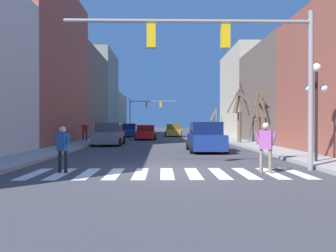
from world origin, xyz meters
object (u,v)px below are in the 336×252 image
traffic_signal_far (145,108)px  pedestrian_near_right_corner (63,145)px  car_parked_left_near (146,133)px  street_tree_right_far (240,115)px  car_driving_toward_lane (109,135)px  car_parked_left_mid (206,138)px  pedestrian_on_left_sidewalk (266,143)px  street_lamp_right_corner (316,92)px  traffic_signal_near (233,51)px  pedestrian_on_right_sidewalk (85,130)px  car_at_intersection (173,131)px  street_tree_right_mid (260,118)px  car_parked_right_near (129,131)px  street_tree_left_mid (215,123)px

traffic_signal_far → pedestrian_near_right_corner: traffic_signal_far is taller
car_parked_left_near → street_tree_right_far: bearing=46.0°
car_driving_toward_lane → car_parked_left_mid: 9.04m
traffic_signal_far → pedestrian_on_left_sidewalk: (6.33, -41.15, -3.11)m
street_lamp_right_corner → pedestrian_near_right_corner: street_lamp_right_corner is taller
traffic_signal_near → car_parked_left_near: 23.25m
traffic_signal_near → pedestrian_near_right_corner: size_ratio=5.59×
pedestrian_near_right_corner → pedestrian_on_right_sidewalk: bearing=128.7°
pedestrian_on_left_sidewalk → street_tree_right_far: (2.82, 15.42, 1.34)m
traffic_signal_near → car_at_intersection: 30.68m
car_driving_toward_lane → street_tree_right_mid: 11.56m
car_parked_right_near → car_driving_toward_lane: (0.01, -15.67, 0.04)m
street_tree_left_mid → street_tree_right_far: bearing=-91.8°
car_at_intersection → car_parked_left_near: 8.47m
car_at_intersection → car_parked_left_near: car_at_intersection is taller
car_driving_toward_lane → pedestrian_on_right_sidewalk: bearing=39.1°
pedestrian_on_left_sidewalk → street_tree_left_mid: bearing=110.9°
traffic_signal_far → street_tree_left_mid: 14.43m
pedestrian_on_left_sidewalk → traffic_signal_far: bearing=125.8°
car_parked_left_near → pedestrian_on_left_sidewalk: (5.24, -23.21, 0.31)m
traffic_signal_near → car_parked_left_mid: size_ratio=2.07×
pedestrian_on_right_sidewalk → street_tree_left_mid: size_ratio=0.47×
traffic_signal_near → pedestrian_on_right_sidewalk: bearing=118.7°
car_parked_right_near → car_parked_left_mid: (6.78, -21.66, 0.05)m
car_at_intersection → car_driving_toward_lane: size_ratio=1.10×
car_at_intersection → pedestrian_on_left_sidewalk: bearing=-176.0°
pedestrian_on_right_sidewalk → street_tree_right_far: size_ratio=0.34×
traffic_signal_far → car_parked_left_near: traffic_signal_far is taller
car_parked_left_near → pedestrian_near_right_corner: 23.10m
car_at_intersection → pedestrian_near_right_corner: size_ratio=2.83×
traffic_signal_near → street_tree_right_mid: 13.16m
street_tree_right_far → car_parked_left_mid: bearing=-118.5°
traffic_signal_far → car_parked_right_near: traffic_signal_far is taller
car_parked_left_mid → street_tree_right_mid: (4.59, 4.25, 1.26)m
pedestrian_on_right_sidewalk → street_tree_right_far: 13.46m
car_at_intersection → car_parked_left_near: bearing=158.6°
car_driving_toward_lane → car_parked_left_mid: size_ratio=0.95×
pedestrian_on_right_sidewalk → street_tree_left_mid: street_tree_left_mid is taller
car_driving_toward_lane → street_tree_right_mid: (11.36, -1.74, 1.27)m
car_driving_toward_lane → street_tree_right_far: street_tree_right_far is taller
street_lamp_right_corner → car_parked_left_near: size_ratio=0.85×
street_lamp_right_corner → pedestrian_near_right_corner: size_ratio=2.50×
street_lamp_right_corner → car_parked_left_near: street_lamp_right_corner is taller
car_parked_right_near → pedestrian_on_left_sidewalk: pedestrian_on_left_sidewalk is taller
traffic_signal_near → pedestrian_near_right_corner: 6.92m
traffic_signal_far → car_at_intersection: (4.18, -10.06, -3.39)m
pedestrian_near_right_corner → car_parked_right_near: bearing=119.2°
car_parked_right_near → traffic_signal_far: bearing=-7.2°
pedestrian_near_right_corner → street_tree_right_far: 18.19m
car_parked_left_near → street_tree_left_mid: bearing=131.1°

